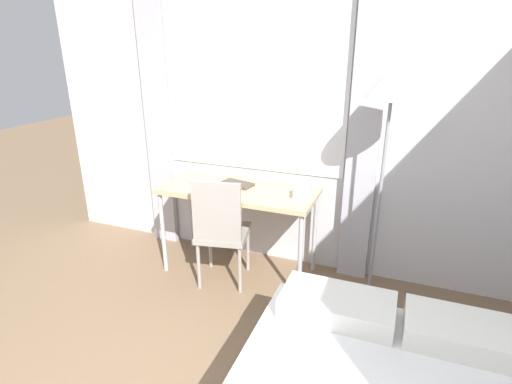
# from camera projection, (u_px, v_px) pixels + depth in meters

# --- Properties ---
(wall_back_with_window) EXTENTS (4.90, 0.13, 2.70)m
(wall_back_with_window) POSITION_uv_depth(u_px,v_px,m) (298.00, 114.00, 3.26)
(wall_back_with_window) COLOR silver
(wall_back_with_window) RESTS_ON ground_plane
(desk) EXTENTS (1.29, 0.56, 0.78)m
(desk) POSITION_uv_depth(u_px,v_px,m) (238.00, 196.00, 3.31)
(desk) COLOR tan
(desk) RESTS_ON ground_plane
(desk_chair) EXTENTS (0.47, 0.47, 0.94)m
(desk_chair) POSITION_uv_depth(u_px,v_px,m) (221.00, 227.00, 3.18)
(desk_chair) COLOR gray
(desk_chair) RESTS_ON ground_plane
(standing_lamp) EXTENTS (0.35, 0.35, 1.79)m
(standing_lamp) POSITION_uv_depth(u_px,v_px,m) (390.00, 104.00, 2.63)
(standing_lamp) COLOR #4C4C51
(standing_lamp) RESTS_ON ground_plane
(telephone) EXTENTS (0.13, 0.17, 0.10)m
(telephone) POSITION_uv_depth(u_px,v_px,m) (303.00, 192.00, 3.08)
(telephone) COLOR silver
(telephone) RESTS_ON desk
(book) EXTENTS (0.29, 0.20, 0.02)m
(book) POSITION_uv_depth(u_px,v_px,m) (237.00, 184.00, 3.35)
(book) COLOR #4C4238
(book) RESTS_ON desk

